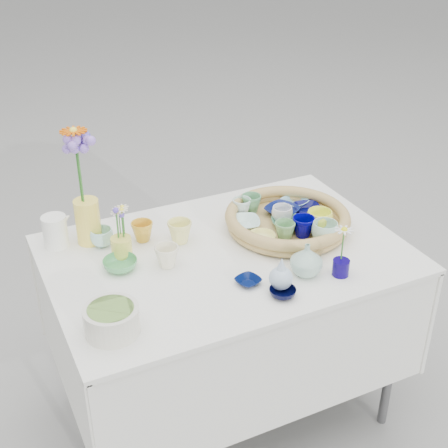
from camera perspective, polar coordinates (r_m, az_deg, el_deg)
name	(u,v)px	position (r m, az deg, el deg)	size (l,w,h in m)	color
ground	(226,407)	(2.72, 0.19, -16.39)	(80.00, 80.00, 0.00)	gray
display_table	(226,407)	(2.72, 0.19, -16.39)	(1.26, 0.86, 0.77)	white
wicker_tray	(287,220)	(2.37, 5.81, 0.35)	(0.47, 0.47, 0.08)	#9E834D
tray_ceramic_0	(282,211)	(2.44, 5.33, 1.20)	(0.12, 0.12, 0.03)	#0B1654
tray_ceramic_1	(307,209)	(2.48, 7.58, 1.41)	(0.10, 0.10, 0.03)	#05053E
tray_ceramic_2	(319,220)	(2.35, 8.72, 0.34)	(0.10, 0.10, 0.08)	#F8FF4C
tray_ceramic_3	(287,223)	(2.36, 5.80, 0.05)	(0.12, 0.12, 0.03)	#3E7755
tray_ceramic_4	(285,231)	(2.27, 5.58, -0.64)	(0.08, 0.08, 0.07)	#6AA466
tray_ceramic_5	(243,223)	(2.35, 1.79, 0.06)	(0.12, 0.12, 0.03)	silver
tray_ceramic_6	(242,207)	(2.42, 1.63, 1.57)	(0.07, 0.07, 0.07)	silver
tray_ceramic_7	(282,214)	(2.39, 5.33, 0.89)	(0.08, 0.08, 0.06)	white
tray_ceramic_8	(294,202)	(2.52, 6.46, 1.98)	(0.10, 0.10, 0.02)	#80BBD1
tray_ceramic_9	(303,227)	(2.29, 7.26, -0.26)	(0.08, 0.08, 0.08)	#02006C
tray_ceramic_10	(262,238)	(2.25, 3.48, -1.32)	(0.10, 0.10, 0.03)	#FFFB8F
tray_ceramic_11	(325,232)	(2.27, 9.20, -0.72)	(0.10, 0.10, 0.08)	#ABDAC3
tray_ceramic_12	(251,204)	(2.45, 2.51, 1.87)	(0.08, 0.08, 0.07)	#599A66
loose_ceramic_0	(142,231)	(2.30, -7.48, -0.67)	(0.08, 0.08, 0.08)	gold
loose_ceramic_1	(180,232)	(2.28, -4.06, -0.72)	(0.09, 0.09, 0.08)	#F5EF87
loose_ceramic_2	(120,264)	(2.16, -9.47, -3.67)	(0.12, 0.12, 0.04)	#4DA55E
loose_ceramic_3	(167,256)	(2.15, -5.24, -2.96)	(0.08, 0.08, 0.08)	#F9F2CC
loose_ceramic_4	(248,281)	(2.06, 2.21, -5.25)	(0.08, 0.08, 0.02)	#010D3B
loose_ceramic_5	(102,237)	(2.30, -11.12, -1.20)	(0.08, 0.08, 0.07)	#AEE9DF
loose_ceramic_6	(283,292)	(2.01, 5.38, -6.25)	(0.09, 0.09, 0.03)	black
fluted_bowl	(112,320)	(1.87, -10.23, -8.65)	(0.17, 0.17, 0.09)	silver
bud_vase_paleblue	(281,273)	(2.02, 5.25, -4.47)	(0.08, 0.08, 0.12)	#A6BFD5
bud_vase_seafoam	(307,259)	(2.10, 7.55, -3.23)	(0.11, 0.11, 0.12)	#99C0AD
bud_vase_cobalt	(341,268)	(2.13, 10.63, -3.94)	(0.06, 0.06, 0.06)	#0B0052
single_daisy	(343,245)	(2.10, 10.79, -1.87)	(0.07, 0.07, 0.13)	white
tall_vase_yellow	(88,221)	(2.31, -12.33, 0.23)	(0.09, 0.09, 0.17)	#FFE250
gerbera	(78,167)	(2.21, -13.22, 5.10)	(0.11, 0.11, 0.28)	#D75702
hydrangea	(80,174)	(2.22, -13.01, 4.45)	(0.08, 0.08, 0.30)	#6152CD
white_pitcher	(55,231)	(2.32, -15.18, -0.65)	(0.12, 0.09, 0.12)	white
daisy_cup	(122,248)	(2.21, -9.34, -2.14)	(0.07, 0.07, 0.08)	#E7DC52
daisy_posy	(121,220)	(2.17, -9.41, 0.41)	(0.08, 0.08, 0.13)	silver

